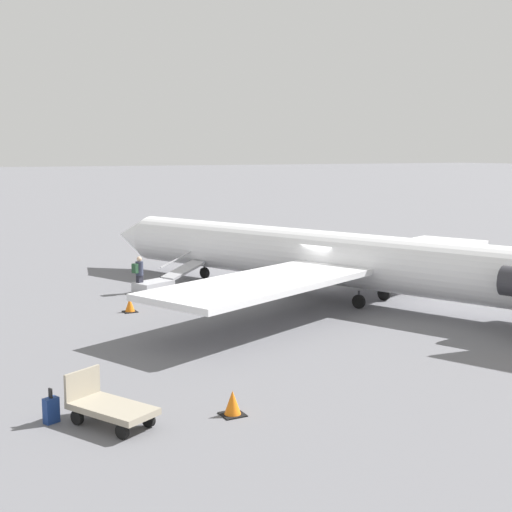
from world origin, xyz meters
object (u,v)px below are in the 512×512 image
object	(u,v)px
suitcase	(51,410)
passenger	(139,272)
luggage_cart	(109,407)
airplane_main	(344,259)
boarding_stairs	(160,283)

from	to	relation	value
suitcase	passenger	bearing A→B (deg)	-26.41
passenger	luggage_cart	world-z (taller)	passenger
airplane_main	luggage_cart	size ratio (longest dim) A/B	11.42
airplane_main	suitcase	distance (m)	17.26
suitcase	luggage_cart	bearing A→B (deg)	-122.86
airplane_main	boarding_stairs	world-z (taller)	airplane_main
luggage_cart	boarding_stairs	bearing A→B (deg)	-51.52
passenger	luggage_cart	distance (m)	16.49
airplane_main	luggage_cart	bearing A→B (deg)	102.67
boarding_stairs	luggage_cart	size ratio (longest dim) A/B	1.66
boarding_stairs	suitcase	world-z (taller)	boarding_stairs
passenger	luggage_cart	xyz separation A→B (m)	(-15.34, 6.01, -0.54)
airplane_main	suitcase	size ratio (longest dim) A/B	31.92
passenger	airplane_main	bearing A→B (deg)	-59.90
boarding_stairs	suitcase	size ratio (longest dim) A/B	4.65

